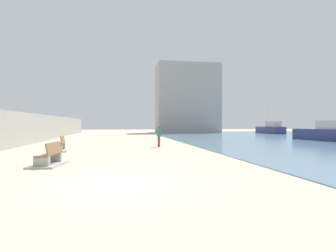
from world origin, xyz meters
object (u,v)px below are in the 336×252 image
at_px(person_walking, 159,135).
at_px(boat_nearest, 270,129).
at_px(boat_outer, 325,133).
at_px(bench_far, 59,147).
at_px(bench_near, 49,160).

distance_m(person_walking, boat_nearest, 34.76).
distance_m(boat_outer, boat_nearest, 21.88).
bearing_deg(boat_outer, boat_nearest, 74.23).
relative_size(boat_outer, boat_nearest, 0.94).
height_order(bench_far, person_walking, person_walking).
bearing_deg(boat_nearest, bench_far, -137.49).
bearing_deg(boat_outer, person_walking, -165.61).
relative_size(bench_far, person_walking, 1.39).
height_order(bench_near, boat_nearest, boat_nearest).
height_order(person_walking, boat_nearest, boat_nearest).
distance_m(bench_near, bench_far, 6.63).
bearing_deg(boat_outer, bench_far, -164.64).
height_order(bench_near, boat_outer, boat_outer).
bearing_deg(bench_far, boat_nearest, 42.51).
bearing_deg(bench_near, boat_outer, 29.49).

